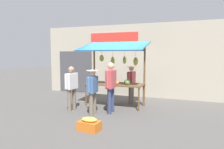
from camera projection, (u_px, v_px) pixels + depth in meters
ground_plane at (115, 106)px, 8.00m from camera, size 40.00×40.00×0.00m
street_backdrop at (129, 60)px, 9.90m from camera, size 9.00×0.30×3.40m
market_stall at (116, 66)px, 7.86m from camera, size 2.50×1.46×2.50m
vendor_with_sunhat at (131, 81)px, 8.45m from camera, size 0.39×0.66×1.52m
shopper_in_striped_shirt at (111, 84)px, 6.96m from camera, size 0.23×0.73×1.72m
shopper_with_ponytail at (93, 89)px, 6.73m from camera, size 0.39×0.66×1.51m
shopper_in_grey_tee at (72, 85)px, 7.28m from camera, size 0.28×0.67×1.57m
produce_crate_near at (89, 124)px, 5.41m from camera, size 0.60×0.42×0.35m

